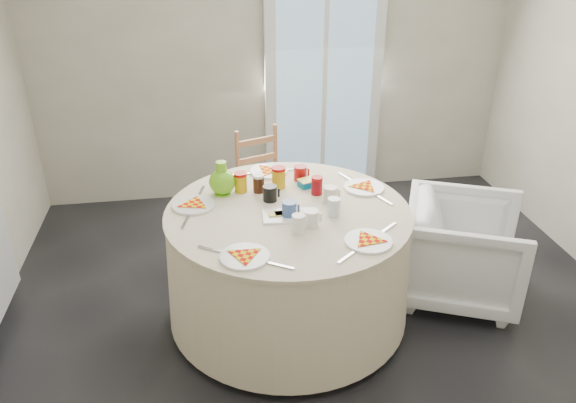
{
  "coord_description": "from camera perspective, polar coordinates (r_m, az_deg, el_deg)",
  "views": [
    {
      "loc": [
        -0.64,
        -2.63,
        2.25
      ],
      "look_at": [
        -0.19,
        0.19,
        0.8
      ],
      "focal_mm": 35.0,
      "sensor_mm": 36.0,
      "label": 1
    }
  ],
  "objects": [
    {
      "name": "floor",
      "position": [
        3.52,
        3.62,
        -12.89
      ],
      "size": [
        4.0,
        4.0,
        0.0
      ],
      "primitive_type": "plane",
      "color": "black",
      "rests_on": "ground"
    },
    {
      "name": "table",
      "position": [
        3.41,
        -0.0,
        -6.37
      ],
      "size": [
        1.46,
        1.46,
        0.74
      ],
      "primitive_type": "cylinder",
      "color": "beige",
      "rests_on": "floor"
    },
    {
      "name": "jar_cluster",
      "position": [
        3.4,
        -1.14,
        2.04
      ],
      "size": [
        0.58,
        0.44,
        0.15
      ],
      "primitive_type": null,
      "rotation": [
        0.0,
        0.0,
        0.4
      ],
      "color": "#A64E1C",
      "rests_on": "table"
    },
    {
      "name": "wooden_chair",
      "position": [
        4.26,
        -2.22,
        2.24
      ],
      "size": [
        0.48,
        0.47,
        0.85
      ],
      "primitive_type": null,
      "rotation": [
        0.0,
        0.0,
        0.35
      ],
      "color": "tan",
      "rests_on": "floor"
    },
    {
      "name": "wall_back",
      "position": [
        4.77,
        -1.27,
        15.44
      ],
      "size": [
        4.0,
        0.02,
        2.6
      ],
      "primitive_type": "cube",
      "color": "#BCB5A3",
      "rests_on": "floor"
    },
    {
      "name": "mugs_glasses",
      "position": [
        3.23,
        1.6,
        0.43
      ],
      "size": [
        0.67,
        0.67,
        0.12
      ],
      "primitive_type": null,
      "rotation": [
        0.0,
        0.0,
        -0.07
      ],
      "color": "#B0B0B0",
      "rests_on": "table"
    },
    {
      "name": "armchair",
      "position": [
        3.76,
        17.43,
        -4.09
      ],
      "size": [
        0.9,
        0.92,
        0.74
      ],
      "primitive_type": "imported",
      "rotation": [
        0.0,
        0.0,
        1.16
      ],
      "color": "white",
      "rests_on": "floor"
    },
    {
      "name": "butter_tub",
      "position": [
        3.5,
        2.07,
        2.17
      ],
      "size": [
        0.14,
        0.12,
        0.05
      ],
      "primitive_type": "cube",
      "rotation": [
        0.0,
        0.0,
        0.34
      ],
      "color": "#006D9E",
      "rests_on": "table"
    },
    {
      "name": "glass_door",
      "position": [
        4.84,
        3.65,
        12.55
      ],
      "size": [
        1.0,
        0.08,
        2.1
      ],
      "primitive_type": "cube",
      "color": "silver",
      "rests_on": "floor"
    },
    {
      "name": "green_pitcher",
      "position": [
        3.39,
        -6.76,
        2.7
      ],
      "size": [
        0.19,
        0.19,
        0.2
      ],
      "primitive_type": null,
      "rotation": [
        0.0,
        0.0,
        -0.25
      ],
      "color": "#69C11A",
      "rests_on": "table"
    },
    {
      "name": "cheese_platter",
      "position": [
        3.14,
        -0.2,
        -1.15
      ],
      "size": [
        0.27,
        0.19,
        0.03
      ],
      "primitive_type": null,
      "rotation": [
        0.0,
        0.0,
        -0.08
      ],
      "color": "white",
      "rests_on": "table"
    },
    {
      "name": "place_settings",
      "position": [
        3.21,
        -0.0,
        -0.48
      ],
      "size": [
        1.53,
        1.53,
        0.02
      ],
      "primitive_type": null,
      "rotation": [
        0.0,
        0.0,
        -0.14
      ],
      "color": "white",
      "rests_on": "table"
    }
  ]
}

